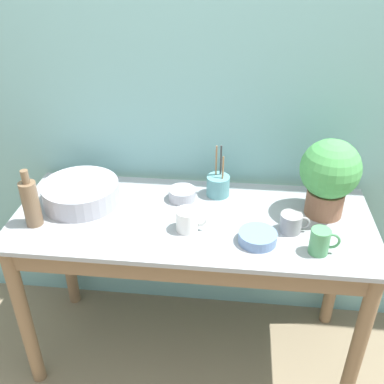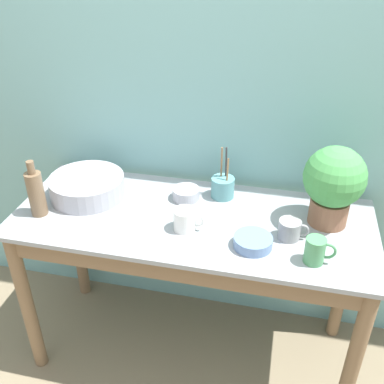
% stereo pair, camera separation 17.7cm
% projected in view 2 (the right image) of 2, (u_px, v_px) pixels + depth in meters
% --- Properties ---
extents(wall_back, '(6.00, 0.05, 2.40)m').
position_uv_depth(wall_back, '(211.00, 90.00, 1.91)').
color(wall_back, '#7AB2B2').
rests_on(wall_back, ground_plane).
extents(counter_table, '(1.47, 0.60, 0.78)m').
position_uv_depth(counter_table, '(191.00, 250.00, 1.89)').
color(counter_table, '#846647').
rests_on(counter_table, ground_plane).
extents(potted_plant, '(0.24, 0.24, 0.33)m').
position_uv_depth(potted_plant, '(334.00, 182.00, 1.71)').
color(potted_plant, '#8C5B42').
rests_on(potted_plant, counter_table).
extents(bowl_wash_large, '(0.32, 0.32, 0.09)m').
position_uv_depth(bowl_wash_large, '(87.00, 186.00, 1.95)').
color(bowl_wash_large, '#A8A8B2').
rests_on(bowl_wash_large, counter_table).
extents(bottle_tall, '(0.07, 0.07, 0.24)m').
position_uv_depth(bottle_tall, '(36.00, 193.00, 1.80)').
color(bottle_tall, brown).
rests_on(bottle_tall, counter_table).
extents(mug_white, '(0.12, 0.09, 0.09)m').
position_uv_depth(mug_white, '(185.00, 220.00, 1.74)').
color(mug_white, white).
rests_on(mug_white, counter_table).
extents(mug_green, '(0.11, 0.07, 0.10)m').
position_uv_depth(mug_green, '(316.00, 251.00, 1.57)').
color(mug_green, '#4C935B').
rests_on(mug_green, counter_table).
extents(mug_grey, '(0.12, 0.08, 0.08)m').
position_uv_depth(mug_grey, '(290.00, 229.00, 1.69)').
color(mug_grey, gray).
rests_on(mug_grey, counter_table).
extents(bowl_small_blue, '(0.14, 0.14, 0.04)m').
position_uv_depth(bowl_small_blue, '(253.00, 242.00, 1.66)').
color(bowl_small_blue, '#6684B2').
rests_on(bowl_small_blue, counter_table).
extents(bowl_small_steel, '(0.12, 0.12, 0.05)m').
position_uv_depth(bowl_small_steel, '(186.00, 194.00, 1.94)').
color(bowl_small_steel, '#A8A8B2').
rests_on(bowl_small_steel, counter_table).
extents(utensil_cup, '(0.10, 0.10, 0.24)m').
position_uv_depth(utensil_cup, '(223.00, 187.00, 1.95)').
color(utensil_cup, '#569399').
rests_on(utensil_cup, counter_table).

